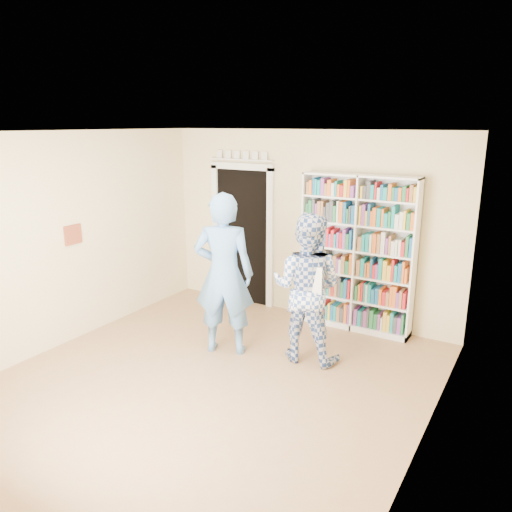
# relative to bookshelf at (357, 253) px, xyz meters

# --- Properties ---
(floor) EXTENTS (5.00, 5.00, 0.00)m
(floor) POSITION_rel_bookshelf_xyz_m (-0.82, -2.34, -1.08)
(floor) COLOR #9F6F4D
(floor) RESTS_ON ground
(ceiling) EXTENTS (5.00, 5.00, 0.00)m
(ceiling) POSITION_rel_bookshelf_xyz_m (-0.82, -2.34, 1.62)
(ceiling) COLOR white
(ceiling) RESTS_ON wall_back
(wall_back) EXTENTS (4.50, 0.00, 4.50)m
(wall_back) POSITION_rel_bookshelf_xyz_m (-0.82, 0.16, 0.27)
(wall_back) COLOR beige
(wall_back) RESTS_ON floor
(wall_left) EXTENTS (0.00, 5.00, 5.00)m
(wall_left) POSITION_rel_bookshelf_xyz_m (-3.07, -2.34, 0.27)
(wall_left) COLOR beige
(wall_left) RESTS_ON floor
(wall_right) EXTENTS (0.00, 5.00, 5.00)m
(wall_right) POSITION_rel_bookshelf_xyz_m (1.43, -2.34, 0.27)
(wall_right) COLOR beige
(wall_right) RESTS_ON floor
(bookshelf) EXTENTS (1.55, 0.29, 2.14)m
(bookshelf) POSITION_rel_bookshelf_xyz_m (0.00, 0.00, 0.00)
(bookshelf) COLOR white
(bookshelf) RESTS_ON floor
(doorway) EXTENTS (1.10, 0.08, 2.43)m
(doorway) POSITION_rel_bookshelf_xyz_m (-1.92, 0.13, 0.10)
(doorway) COLOR black
(doorway) RESTS_ON floor
(wall_art) EXTENTS (0.03, 0.25, 0.25)m
(wall_art) POSITION_rel_bookshelf_xyz_m (-3.05, -2.14, 0.32)
(wall_art) COLOR maroon
(wall_art) RESTS_ON wall_left
(man_blue) EXTENTS (0.86, 0.73, 2.01)m
(man_blue) POSITION_rel_bookshelf_xyz_m (-1.14, -1.52, -0.08)
(man_blue) COLOR #5C90CE
(man_blue) RESTS_ON floor
(man_plaid) EXTENTS (0.95, 0.78, 1.80)m
(man_plaid) POSITION_rel_bookshelf_xyz_m (-0.19, -1.19, -0.18)
(man_plaid) COLOR #305095
(man_plaid) RESTS_ON floor
(paper_sheet) EXTENTS (0.22, 0.06, 0.32)m
(paper_sheet) POSITION_rel_bookshelf_xyz_m (-0.03, -1.39, -0.01)
(paper_sheet) COLOR white
(paper_sheet) RESTS_ON man_plaid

